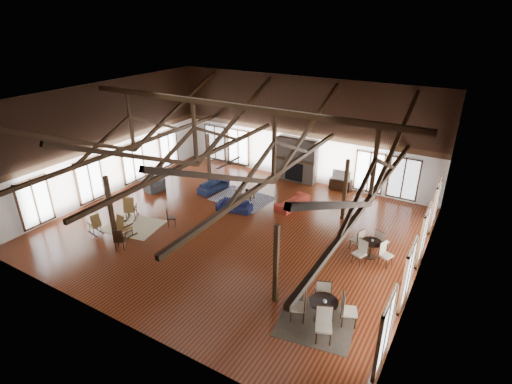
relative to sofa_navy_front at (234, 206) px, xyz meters
The scene contains 31 objects.
floor 1.85m from the sofa_navy_front, 56.54° to the right, with size 16.00×16.00×0.00m, color #613114.
ceiling 6.02m from the sofa_navy_front, 56.54° to the right, with size 16.00×14.00×0.02m, color black.
wall_back 6.20m from the sofa_navy_front, 79.55° to the left, with size 16.00×0.02×6.00m, color silver.
wall_front 9.01m from the sofa_navy_front, 83.25° to the right, with size 16.00×0.02×6.00m, color silver.
wall_left 7.66m from the sofa_navy_front, 167.68° to the right, with size 0.02×14.00×6.00m, color silver.
wall_right 9.54m from the sofa_navy_front, ahead, with size 0.02×14.00×6.00m, color silver.
roof_truss 4.19m from the sofa_navy_front, 56.54° to the right, with size 15.60×14.07×3.14m.
post_grid 2.22m from the sofa_navy_front, 56.54° to the right, with size 8.16×7.16×3.05m.
fireplace 5.34m from the sofa_navy_front, 78.90° to the left, with size 2.50×0.69×2.60m.
ceiling_fan 4.55m from the sofa_navy_front, 59.15° to the right, with size 1.60×1.60×0.75m.
sofa_navy_front is the anchor object (origin of this frame).
sofa_navy_left 2.74m from the sofa_navy_front, 148.47° to the left, with size 0.73×1.87×0.55m, color #141C37.
sofa_orange 3.02m from the sofa_navy_front, 38.54° to the left, with size 0.81×2.08×0.61m, color maroon.
coffee_table 1.55m from the sofa_navy_front, 101.02° to the left, with size 1.17×0.76×0.41m.
vase 1.55m from the sofa_navy_front, 96.70° to the left, with size 0.20×0.20×0.21m, color #B2B2B2.
armchair 5.25m from the sofa_navy_front, behind, with size 0.91×1.05×0.68m, color #303033.
side_table_lamp 5.98m from the sofa_navy_front, behind, with size 0.46×0.46×1.17m.
rocking_chair_a 5.08m from the sofa_navy_front, 139.73° to the right, with size 0.89×1.02×1.17m.
rocking_chair_b 5.47m from the sofa_navy_front, 121.28° to the right, with size 0.56×0.92×1.13m.
rocking_chair_c 6.57m from the sofa_navy_front, 129.68° to the right, with size 0.81×0.52×0.97m.
side_chair_a 3.36m from the sofa_navy_front, 121.80° to the right, with size 0.54×0.54×0.91m.
side_chair_b 5.92m from the sofa_navy_front, 111.60° to the right, with size 0.58×0.58×0.99m.
cafe_table_near 8.54m from the sofa_navy_front, 37.03° to the right, with size 2.20×2.20×1.14m.
cafe_table_far 7.14m from the sofa_navy_front, ahead, with size 1.96×1.96×1.01m.
cup_near 8.63m from the sofa_navy_front, 37.08° to the right, with size 0.12×0.12×0.09m, color #B2B2B2.
cup_far 7.17m from the sofa_navy_front, ahead, with size 0.11×0.11×0.09m, color #B2B2B2.
tv_console 6.42m from the sofa_navy_front, 54.44° to the left, with size 1.21×0.45×0.61m, color black.
television 6.47m from the sofa_navy_front, 54.18° to the left, with size 1.01×0.13×0.58m, color #B2B2B2.
rug_tan 4.95m from the sofa_navy_front, 131.01° to the right, with size 2.53×1.99×0.01m, color #C9BB8C.
rug_navy 1.45m from the sofa_navy_front, 106.21° to the left, with size 3.00×2.25×0.01m, color #191D47.
rug_dark 8.53m from the sofa_navy_front, 38.53° to the right, with size 2.41×2.19×0.01m, color black.
Camera 1 is at (9.06, -13.44, 9.36)m, focal length 28.00 mm.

